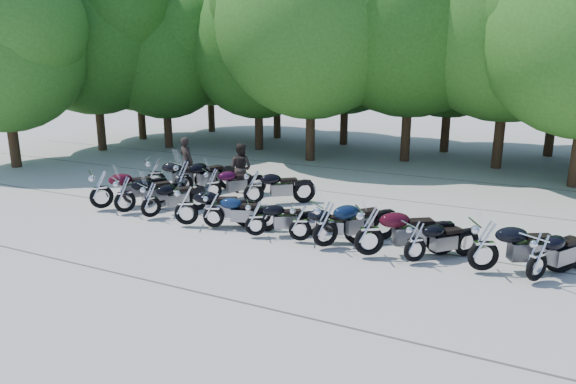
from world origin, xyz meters
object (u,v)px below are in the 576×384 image
at_px(motorcycle_1, 124,193).
at_px(motorcycle_3, 186,204).
at_px(motorcycle_8, 369,230).
at_px(motorcycle_12, 156,173).
at_px(rider_0, 187,161).
at_px(motorcycle_14, 212,183).
at_px(motorcycle_15, 254,186).
at_px(rider_1, 241,168).
at_px(motorcycle_0, 101,188).
at_px(motorcycle_9, 416,241).
at_px(motorcycle_5, 256,217).
at_px(motorcycle_2, 150,199).
at_px(motorcycle_11, 538,256).
at_px(motorcycle_7, 325,223).
at_px(motorcycle_6, 300,222).
at_px(motorcycle_4, 213,209).
at_px(motorcycle_10, 484,244).
at_px(motorcycle_13, 183,177).

relative_size(motorcycle_1, motorcycle_3, 0.99).
height_order(motorcycle_8, motorcycle_12, motorcycle_8).
bearing_deg(motorcycle_1, motorcycle_3, -153.94).
bearing_deg(rider_0, motorcycle_14, 162.89).
height_order(motorcycle_15, rider_1, rider_1).
distance_m(motorcycle_3, motorcycle_14, 2.80).
height_order(motorcycle_3, rider_1, rider_1).
height_order(motorcycle_0, motorcycle_1, motorcycle_0).
bearing_deg(motorcycle_9, rider_1, 13.48).
relative_size(motorcycle_8, rider_0, 1.39).
xyz_separation_m(motorcycle_1, motorcycle_5, (4.75, -0.12, -0.09)).
xyz_separation_m(motorcycle_2, motorcycle_11, (10.56, 0.01, 0.00)).
bearing_deg(motorcycle_9, motorcycle_14, 23.78).
bearing_deg(motorcycle_12, motorcycle_8, -135.90).
height_order(motorcycle_12, motorcycle_14, motorcycle_12).
xyz_separation_m(motorcycle_0, motorcycle_15, (4.10, 2.60, -0.05)).
bearing_deg(motorcycle_5, motorcycle_15, -3.68).
relative_size(motorcycle_3, motorcycle_7, 0.97).
distance_m(motorcycle_14, rider_1, 1.52).
distance_m(motorcycle_6, motorcycle_12, 7.36).
bearing_deg(motorcycle_12, motorcycle_4, -150.01).
bearing_deg(motorcycle_15, motorcycle_11, -145.17).
bearing_deg(rider_1, motorcycle_9, 150.89).
xyz_separation_m(motorcycle_4, motorcycle_11, (8.31, -0.01, 0.04)).
height_order(motorcycle_9, rider_1, rider_1).
xyz_separation_m(motorcycle_7, motorcycle_14, (-5.16, 2.56, -0.07)).
height_order(motorcycle_3, motorcycle_7, motorcycle_7).
xyz_separation_m(motorcycle_1, motorcycle_15, (3.13, 2.59, 0.00)).
height_order(motorcycle_4, motorcycle_9, motorcycle_4).
xyz_separation_m(motorcycle_3, motorcycle_10, (8.04, 0.22, 0.03)).
bearing_deg(motorcycle_2, motorcycle_13, -48.21).
bearing_deg(motorcycle_8, motorcycle_6, 49.79).
bearing_deg(rider_0, motorcycle_6, 166.71).
height_order(motorcycle_3, motorcycle_4, motorcycle_3).
bearing_deg(motorcycle_11, rider_1, 10.76).
xyz_separation_m(motorcycle_6, motorcycle_15, (-2.86, 2.55, 0.08)).
distance_m(motorcycle_1, motorcycle_11, 11.63).
relative_size(motorcycle_4, rider_0, 1.15).
relative_size(motorcycle_2, motorcycle_7, 0.90).
bearing_deg(motorcycle_14, motorcycle_3, 145.60).
bearing_deg(motorcycle_1, motorcycle_13, -68.18).
bearing_deg(motorcycle_8, motorcycle_12, 39.55).
height_order(motorcycle_8, motorcycle_10, motorcycle_8).
bearing_deg(motorcycle_11, motorcycle_3, 33.85).
relative_size(motorcycle_9, rider_0, 1.12).
bearing_deg(rider_0, motorcycle_1, 116.56).
xyz_separation_m(motorcycle_12, motorcycle_14, (2.52, -0.10, -0.08)).
bearing_deg(motorcycle_0, motorcycle_9, -144.59).
height_order(motorcycle_5, motorcycle_8, motorcycle_8).
relative_size(motorcycle_4, motorcycle_6, 1.02).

